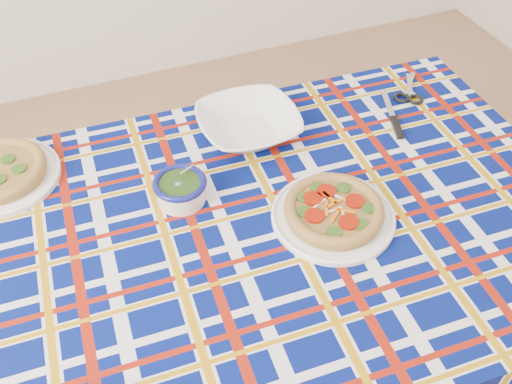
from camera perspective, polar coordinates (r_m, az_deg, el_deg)
name	(u,v)px	position (r m, az deg, el deg)	size (l,w,h in m)	color
dining_table	(255,247)	(1.27, -0.06, -5.52)	(1.48, 0.96, 0.68)	brown
tablecloth	(255,240)	(1.25, -0.06, -4.86)	(1.47, 0.93, 0.10)	#051159
main_focaccia_plate	(334,210)	(1.22, 7.79, -1.80)	(0.27, 0.27, 0.05)	olive
pesto_bowl	(180,188)	(1.25, -7.59, 0.40)	(0.12, 0.12, 0.07)	black
serving_bowl	(249,125)	(1.42, -0.76, 6.76)	(0.25, 0.25, 0.06)	white
table_knife	(389,105)	(1.57, 13.13, 8.47)	(0.22, 0.02, 0.01)	silver
kitchen_scissors	(410,84)	(1.66, 15.12, 10.36)	(0.18, 0.08, 0.01)	silver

